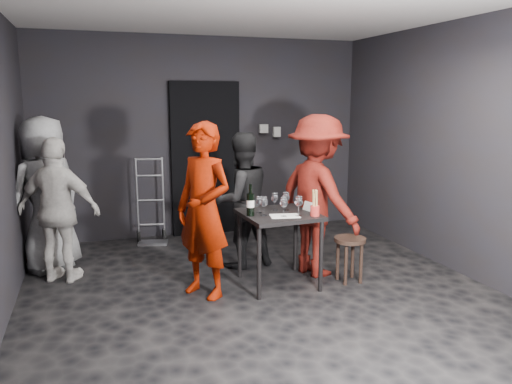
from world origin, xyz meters
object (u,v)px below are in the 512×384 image
object	(u,v)px
tasting_table	(279,222)
bystander_cream	(59,210)
hand_truck	(152,227)
woman_black	(241,200)
bystander_grey	(45,184)
breadstick_cup	(315,203)
man_maroon	(318,185)
server_red	(204,200)
stool	(350,247)
wine_bottle	(250,204)

from	to	relation	value
tasting_table	bystander_cream	world-z (taller)	bystander_cream
hand_truck	woman_black	xyz separation A→B (m)	(0.85, -1.25, 0.56)
woman_black	bystander_grey	size ratio (longest dim) A/B	0.80
tasting_table	breadstick_cup	distance (m)	0.43
woman_black	bystander_cream	bearing A→B (deg)	-14.77
bystander_grey	breadstick_cup	distance (m)	2.91
tasting_table	man_maroon	size ratio (longest dim) A/B	0.38
hand_truck	man_maroon	bearing A→B (deg)	-35.59
man_maroon	bystander_cream	size ratio (longest dim) A/B	1.31
server_red	woman_black	world-z (taller)	server_red
hand_truck	stool	distance (m)	2.75
hand_truck	stool	size ratio (longest dim) A/B	2.38
server_red	wine_bottle	world-z (taller)	server_red
hand_truck	bystander_grey	world-z (taller)	bystander_grey
bystander_cream	bystander_grey	bearing A→B (deg)	-44.34
hand_truck	man_maroon	distance (m)	2.47
tasting_table	server_red	size ratio (longest dim) A/B	0.40
tasting_table	server_red	bearing A→B (deg)	-177.70
stool	wine_bottle	size ratio (longest dim) A/B	1.51
hand_truck	bystander_cream	world-z (taller)	bystander_cream
bystander_cream	man_maroon	bearing A→B (deg)	-166.57
stool	woman_black	distance (m)	1.31
tasting_table	bystander_grey	distance (m)	2.57
server_red	hand_truck	bearing A→B (deg)	151.79
breadstick_cup	woman_black	bearing A→B (deg)	117.94
tasting_table	wine_bottle	distance (m)	0.38
man_maroon	wine_bottle	xyz separation A→B (m)	(-0.81, -0.20, -0.11)
bystander_grey	breadstick_cup	bearing A→B (deg)	111.88
server_red	wine_bottle	distance (m)	0.47
man_maroon	stool	bearing A→B (deg)	-165.94
bystander_cream	stool	bearing A→B (deg)	-171.97
stool	woman_black	size ratio (longest dim) A/B	0.31
tasting_table	bystander_grey	xyz separation A→B (m)	(-2.24, 1.22, 0.31)
woman_black	bystander_cream	world-z (taller)	woman_black
server_red	man_maroon	size ratio (longest dim) A/B	0.95
server_red	stool	bearing A→B (deg)	48.63
bystander_cream	bystander_grey	size ratio (longest dim) A/B	0.78
server_red	bystander_grey	world-z (taller)	bystander_grey
wine_bottle	breadstick_cup	xyz separation A→B (m)	(0.59, -0.20, 0.01)
hand_truck	stool	world-z (taller)	hand_truck
man_maroon	bystander_grey	xyz separation A→B (m)	(-2.75, 1.04, -0.02)
stool	breadstick_cup	xyz separation A→B (m)	(-0.44, -0.07, 0.51)
bystander_cream	tasting_table	bearing A→B (deg)	-173.95
tasting_table	bystander_grey	bearing A→B (deg)	151.43
tasting_table	server_red	distance (m)	0.82
woman_black	bystander_cream	distance (m)	1.91
bystander_grey	bystander_cream	bearing A→B (deg)	70.41
breadstick_cup	wine_bottle	bearing A→B (deg)	161.07
breadstick_cup	tasting_table	bearing A→B (deg)	140.85
hand_truck	server_red	size ratio (longest dim) A/B	0.60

